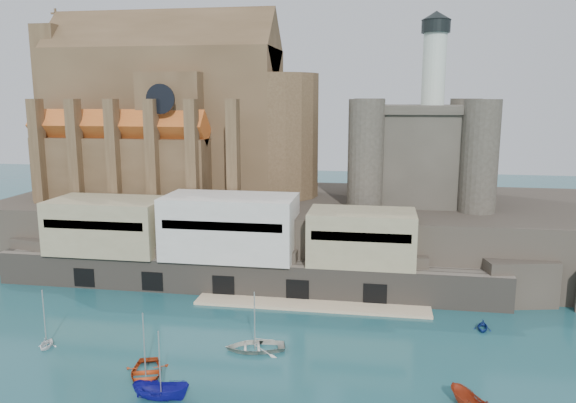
# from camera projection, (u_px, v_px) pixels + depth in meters

# --- Properties ---
(ground) EXTENTS (300.00, 300.00, 0.00)m
(ground) POSITION_uv_depth(u_px,v_px,m) (268.00, 372.00, 54.51)
(ground) COLOR #184850
(ground) RESTS_ON ground
(promontory) EXTENTS (100.00, 36.00, 10.00)m
(promontory) POSITION_uv_depth(u_px,v_px,m) (314.00, 229.00, 91.79)
(promontory) COLOR #2B2620
(promontory) RESTS_ON ground
(quay) EXTENTS (70.00, 12.00, 13.05)m
(quay) POSITION_uv_depth(u_px,v_px,m) (229.00, 246.00, 77.39)
(quay) COLOR #635A4F
(quay) RESTS_ON ground
(church) EXTENTS (47.00, 25.93, 30.51)m
(church) POSITION_uv_depth(u_px,v_px,m) (176.00, 122.00, 94.86)
(church) COLOR brown
(church) RESTS_ON promontory
(castle_keep) EXTENTS (21.20, 21.20, 29.30)m
(castle_keep) POSITION_uv_depth(u_px,v_px,m) (419.00, 148.00, 88.35)
(castle_keep) COLOR #403B32
(castle_keep) RESTS_ON promontory
(boat_0) EXTENTS (4.55, 2.58, 6.13)m
(boat_0) POSITION_uv_depth(u_px,v_px,m) (146.00, 376.00, 53.74)
(boat_0) COLOR #A73210
(boat_0) RESTS_ON ground
(boat_2) EXTENTS (2.07, 2.02, 5.21)m
(boat_2) POSITION_uv_depth(u_px,v_px,m) (161.00, 399.00, 49.70)
(boat_2) COLOR #15148E
(boat_2) RESTS_ON ground
(boat_4) EXTENTS (2.61, 1.83, 2.79)m
(boat_4) POSITION_uv_depth(u_px,v_px,m) (47.00, 347.00, 59.96)
(boat_4) COLOR white
(boat_4) RESTS_ON ground
(boat_6) EXTENTS (2.34, 4.70, 6.33)m
(boat_6) POSITION_uv_depth(u_px,v_px,m) (255.00, 349.00, 59.42)
(boat_6) COLOR beige
(boat_6) RESTS_ON ground
(boat_7) EXTENTS (2.65, 1.87, 2.82)m
(boat_7) POSITION_uv_depth(u_px,v_px,m) (482.00, 329.00, 64.49)
(boat_7) COLOR navy
(boat_7) RESTS_ON ground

